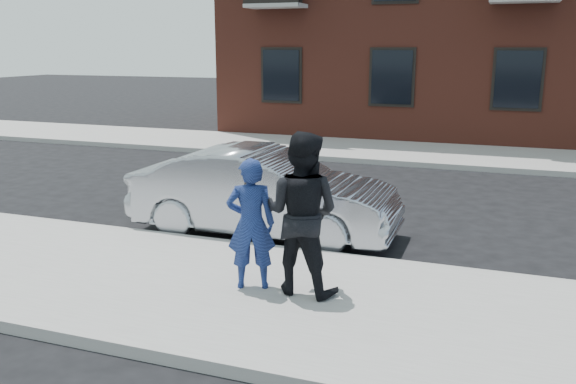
% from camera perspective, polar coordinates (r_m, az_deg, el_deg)
% --- Properties ---
extents(ground, '(100.00, 100.00, 0.00)m').
position_cam_1_polar(ground, '(7.57, 18.74, -12.16)').
color(ground, black).
rests_on(ground, ground).
extents(near_sidewalk, '(50.00, 3.50, 0.15)m').
position_cam_1_polar(near_sidewalk, '(7.31, 18.73, -12.45)').
color(near_sidewalk, gray).
rests_on(near_sidewalk, ground).
extents(near_curb, '(50.00, 0.10, 0.15)m').
position_cam_1_polar(near_curb, '(8.97, 19.09, -7.56)').
color(near_curb, '#999691').
rests_on(near_curb, ground).
extents(far_sidewalk, '(50.00, 3.50, 0.15)m').
position_cam_1_polar(far_sidewalk, '(18.38, 19.84, 2.97)').
color(far_sidewalk, gray).
rests_on(far_sidewalk, ground).
extents(far_curb, '(50.00, 0.10, 0.15)m').
position_cam_1_polar(far_curb, '(16.61, 19.77, 1.92)').
color(far_curb, '#999691').
rests_on(far_curb, ground).
extents(silver_sedan, '(4.58, 1.66, 1.50)m').
position_cam_1_polar(silver_sedan, '(10.36, -2.24, -0.09)').
color(silver_sedan, '#999BA3').
rests_on(silver_sedan, ground).
extents(man_hoodie, '(0.72, 0.60, 1.69)m').
position_cam_1_polar(man_hoodie, '(7.72, -3.49, -2.99)').
color(man_hoodie, navy).
rests_on(man_hoodie, near_sidewalk).
extents(man_peacoat, '(1.06, 0.86, 2.04)m').
position_cam_1_polar(man_peacoat, '(7.53, 1.30, -2.01)').
color(man_peacoat, black).
rests_on(man_peacoat, near_sidewalk).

